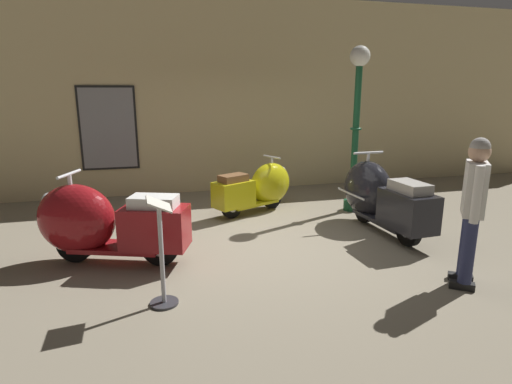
% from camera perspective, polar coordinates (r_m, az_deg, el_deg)
% --- Properties ---
extents(ground_plane, '(60.00, 60.00, 0.00)m').
position_cam_1_polar(ground_plane, '(5.76, 1.31, -7.08)').
color(ground_plane, gray).
extents(showroom_back_wall, '(18.00, 0.24, 3.87)m').
position_cam_1_polar(showroom_back_wall, '(8.67, -4.97, 12.93)').
color(showroom_back_wall, '#CCB784').
rests_on(showroom_back_wall, ground).
extents(scooter_0, '(1.89, 1.11, 1.11)m').
position_cam_1_polar(scooter_0, '(5.32, -20.58, -3.98)').
color(scooter_0, black).
rests_on(scooter_0, ground).
extents(scooter_1, '(1.58, 1.06, 0.94)m').
position_cam_1_polar(scooter_1, '(7.15, 0.52, 0.67)').
color(scooter_1, black).
rests_on(scooter_1, ground).
extents(scooter_2, '(0.65, 1.89, 1.14)m').
position_cam_1_polar(scooter_2, '(6.46, 16.46, -0.50)').
color(scooter_2, black).
rests_on(scooter_2, ground).
extents(lamppost, '(0.33, 0.33, 2.76)m').
position_cam_1_polar(lamppost, '(7.25, 13.66, 10.51)').
color(lamppost, '#144728').
rests_on(lamppost, ground).
extents(visitor_0, '(0.39, 0.45, 1.60)m').
position_cam_1_polar(visitor_0, '(4.83, 27.63, -1.31)').
color(visitor_0, black).
rests_on(visitor_0, ground).
extents(info_stanchion, '(0.28, 0.33, 1.08)m').
position_cam_1_polar(info_stanchion, '(4.14, -12.79, -9.29)').
color(info_stanchion, '#333338').
rests_on(info_stanchion, ground).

